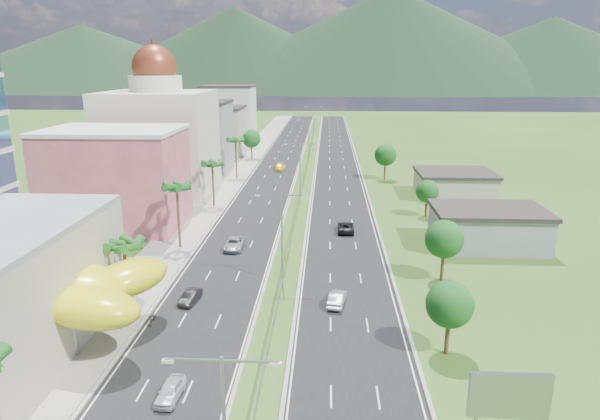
# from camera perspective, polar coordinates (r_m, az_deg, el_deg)

# --- Properties ---
(ground) EXTENTS (500.00, 500.00, 0.00)m
(ground) POSITION_cam_1_polar(r_m,az_deg,el_deg) (54.84, -2.79, -11.95)
(ground) COLOR #2D5119
(ground) RESTS_ON ground
(road_left) EXTENTS (11.00, 260.00, 0.04)m
(road_left) POSITION_cam_1_polar(r_m,az_deg,el_deg) (141.31, -2.20, 5.08)
(road_left) COLOR black
(road_left) RESTS_ON ground
(road_right) EXTENTS (11.00, 260.00, 0.04)m
(road_right) POSITION_cam_1_polar(r_m,az_deg,el_deg) (140.76, 3.92, 5.01)
(road_right) COLOR black
(road_right) RESTS_ON ground
(sidewalk_left) EXTENTS (7.00, 260.00, 0.12)m
(sidewalk_left) POSITION_cam_1_polar(r_m,az_deg,el_deg) (142.46, -6.02, 5.10)
(sidewalk_left) COLOR gray
(sidewalk_left) RESTS_ON ground
(median_guardrail) EXTENTS (0.10, 216.06, 0.76)m
(median_guardrail) POSITION_cam_1_polar(r_m,az_deg,el_deg) (123.05, 0.54, 3.84)
(median_guardrail) COLOR gray
(median_guardrail) RESTS_ON ground
(streetlight_median_b) EXTENTS (6.04, 0.25, 11.00)m
(streetlight_median_b) POSITION_cam_1_polar(r_m,az_deg,el_deg) (61.51, -1.94, -2.06)
(streetlight_median_b) COLOR gray
(streetlight_median_b) RESTS_ON ground
(streetlight_median_c) EXTENTS (6.04, 0.25, 11.00)m
(streetlight_median_c) POSITION_cam_1_polar(r_m,az_deg,el_deg) (100.31, 0.00, 4.77)
(streetlight_median_c) COLOR gray
(streetlight_median_c) RESTS_ON ground
(streetlight_median_d) EXTENTS (6.04, 0.25, 11.00)m
(streetlight_median_d) POSITION_cam_1_polar(r_m,az_deg,el_deg) (144.75, 0.94, 8.03)
(streetlight_median_d) COLOR gray
(streetlight_median_d) RESTS_ON ground
(streetlight_median_e) EXTENTS (6.04, 0.25, 11.00)m
(streetlight_median_e) POSITION_cam_1_polar(r_m,az_deg,el_deg) (189.45, 1.44, 9.75)
(streetlight_median_e) COLOR gray
(streetlight_median_e) RESTS_ON ground
(lime_canopy) EXTENTS (18.00, 15.00, 7.40)m
(lime_canopy) POSITION_cam_1_polar(r_m,az_deg,el_deg) (54.91, -24.75, -7.66)
(lime_canopy) COLOR #D1CC14
(lime_canopy) RESTS_ON ground
(pink_shophouse) EXTENTS (20.00, 15.00, 15.00)m
(pink_shophouse) POSITION_cam_1_polar(r_m,az_deg,el_deg) (88.81, -19.02, 3.04)
(pink_shophouse) COLOR #B64A5A
(pink_shophouse) RESTS_ON ground
(domed_building) EXTENTS (20.00, 20.00, 28.70)m
(domed_building) POSITION_cam_1_polar(r_m,az_deg,el_deg) (109.53, -14.78, 7.60)
(domed_building) COLOR beige
(domed_building) RESTS_ON ground
(midrise_grey) EXTENTS (16.00, 15.00, 16.00)m
(midrise_grey) POSITION_cam_1_polar(r_m,az_deg,el_deg) (133.55, -11.06, 7.67)
(midrise_grey) COLOR gray
(midrise_grey) RESTS_ON ground
(midrise_beige) EXTENTS (16.00, 15.00, 13.00)m
(midrise_beige) POSITION_cam_1_polar(r_m,az_deg,el_deg) (155.00, -9.09, 8.23)
(midrise_beige) COLOR #B6A796
(midrise_beige) RESTS_ON ground
(midrise_white) EXTENTS (16.00, 15.00, 18.00)m
(midrise_white) POSITION_cam_1_polar(r_m,az_deg,el_deg) (177.17, -7.59, 9.97)
(midrise_white) COLOR silver
(midrise_white) RESTS_ON ground
(billboard) EXTENTS (5.20, 0.35, 6.20)m
(billboard) POSITION_cam_1_polar(r_m,az_deg,el_deg) (38.70, 21.42, -18.18)
(billboard) COLOR gray
(billboard) RESTS_ON ground
(shed_near) EXTENTS (15.00, 10.00, 5.00)m
(shed_near) POSITION_cam_1_polar(r_m,az_deg,el_deg) (80.21, 19.42, -1.95)
(shed_near) COLOR gray
(shed_near) RESTS_ON ground
(shed_far) EXTENTS (14.00, 12.00, 4.40)m
(shed_far) POSITION_cam_1_polar(r_m,az_deg,el_deg) (108.87, 16.13, 2.56)
(shed_far) COLOR #B6A796
(shed_far) RESTS_ON ground
(palm_tree_b) EXTENTS (3.60, 3.60, 8.10)m
(palm_tree_b) POSITION_cam_1_polar(r_m,az_deg,el_deg) (57.45, -18.28, -3.79)
(palm_tree_b) COLOR #47301C
(palm_tree_b) RESTS_ON ground
(palm_tree_c) EXTENTS (3.60, 3.60, 9.60)m
(palm_tree_c) POSITION_cam_1_polar(r_m,az_deg,el_deg) (75.30, -13.01, 2.18)
(palm_tree_c) COLOR #47301C
(palm_tree_c) RESTS_ON ground
(palm_tree_d) EXTENTS (3.60, 3.60, 8.60)m
(palm_tree_d) POSITION_cam_1_polar(r_m,az_deg,el_deg) (97.34, -9.34, 4.72)
(palm_tree_d) COLOR #47301C
(palm_tree_d) RESTS_ON ground
(palm_tree_e) EXTENTS (3.60, 3.60, 9.40)m
(palm_tree_e) POSITION_cam_1_polar(r_m,az_deg,el_deg) (121.44, -6.88, 7.25)
(palm_tree_e) COLOR #47301C
(palm_tree_e) RESTS_ON ground
(leafy_tree_lfar) EXTENTS (4.90, 4.90, 8.05)m
(leafy_tree_lfar) POSITION_cam_1_polar(r_m,az_deg,el_deg) (146.27, -5.20, 7.58)
(leafy_tree_lfar) COLOR #47301C
(leafy_tree_lfar) RESTS_ON ground
(leafy_tree_ra) EXTENTS (4.20, 4.20, 6.90)m
(leafy_tree_ra) POSITION_cam_1_polar(r_m,az_deg,el_deg) (49.21, 15.68, -9.69)
(leafy_tree_ra) COLOR #47301C
(leafy_tree_ra) RESTS_ON ground
(leafy_tree_rb) EXTENTS (4.55, 4.55, 7.47)m
(leafy_tree_rb) POSITION_cam_1_polar(r_m,az_deg,el_deg) (65.17, 15.14, -3.04)
(leafy_tree_rb) COLOR #47301C
(leafy_tree_rb) RESTS_ON ground
(leafy_tree_rc) EXTENTS (3.85, 3.85, 6.33)m
(leafy_tree_rc) POSITION_cam_1_polar(r_m,az_deg,el_deg) (92.43, 13.43, 1.93)
(leafy_tree_rc) COLOR #47301C
(leafy_tree_rc) RESTS_ON ground
(leafy_tree_rd) EXTENTS (4.90, 4.90, 8.05)m
(leafy_tree_rd) POSITION_cam_1_polar(r_m,az_deg,el_deg) (120.77, 9.11, 5.82)
(leafy_tree_rd) COLOR #47301C
(leafy_tree_rd) RESTS_ON ground
(mountain_ridge) EXTENTS (860.00, 140.00, 90.00)m
(mountain_ridge) POSITION_cam_1_polar(r_m,az_deg,el_deg) (502.12, 9.48, 12.25)
(mountain_ridge) COLOR black
(mountain_ridge) RESTS_ON ground
(car_white_near_left) EXTENTS (1.80, 4.02, 1.34)m
(car_white_near_left) POSITION_cam_1_polar(r_m,az_deg,el_deg) (44.74, -13.67, -18.21)
(car_white_near_left) COLOR silver
(car_white_near_left) RESTS_ON road_left
(car_dark_left) EXTENTS (1.91, 4.07, 1.29)m
(car_dark_left) POSITION_cam_1_polar(r_m,az_deg,el_deg) (59.97, -11.62, -9.05)
(car_dark_left) COLOR black
(car_dark_left) RESTS_ON road_left
(car_silver_mid_left) EXTENTS (2.54, 5.37, 1.48)m
(car_silver_mid_left) POSITION_cam_1_polar(r_m,az_deg,el_deg) (75.53, -7.01, -3.59)
(car_silver_mid_left) COLOR #999BA1
(car_silver_mid_left) RESTS_ON road_left
(car_yellow_far_left) EXTENTS (2.72, 5.58, 1.57)m
(car_yellow_far_left) POSITION_cam_1_polar(r_m,az_deg,el_deg) (130.76, -2.18, 4.60)
(car_yellow_far_left) COLOR gold
(car_yellow_far_left) RESTS_ON road_left
(car_silver_right) EXTENTS (2.23, 4.58, 1.45)m
(car_silver_right) POSITION_cam_1_polar(r_m,az_deg,el_deg) (58.35, 3.97, -9.38)
(car_silver_right) COLOR #ADB1B5
(car_silver_right) RESTS_ON road_right
(car_dark_far_right) EXTENTS (2.58, 5.42, 1.49)m
(car_dark_far_right) POSITION_cam_1_polar(r_m,az_deg,el_deg) (82.87, 4.91, -1.81)
(car_dark_far_right) COLOR black
(car_dark_far_right) RESTS_ON road_right
(motorcycle) EXTENTS (0.69, 2.05, 1.30)m
(motorcycle) POSITION_cam_1_polar(r_m,az_deg,el_deg) (56.33, -15.47, -10.97)
(motorcycle) COLOR black
(motorcycle) RESTS_ON road_left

